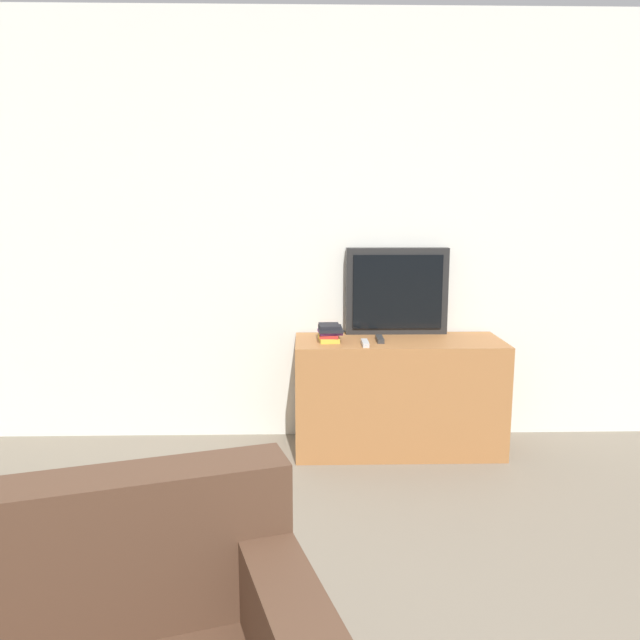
% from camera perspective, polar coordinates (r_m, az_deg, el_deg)
% --- Properties ---
extents(wall_back, '(9.00, 0.06, 2.60)m').
position_cam_1_polar(wall_back, '(3.88, 0.88, 8.06)').
color(wall_back, silver).
rests_on(wall_back, ground_plane).
extents(tv_stand, '(1.22, 0.48, 0.68)m').
position_cam_1_polar(tv_stand, '(3.79, 7.13, -6.83)').
color(tv_stand, '#9E6638').
rests_on(tv_stand, ground_plane).
extents(television, '(0.62, 0.09, 0.53)m').
position_cam_1_polar(television, '(3.86, 7.03, 2.64)').
color(television, black).
rests_on(television, tv_stand).
extents(book_stack, '(0.15, 0.22, 0.10)m').
position_cam_1_polar(book_stack, '(3.65, 0.87, -1.15)').
color(book_stack, gold).
rests_on(book_stack, tv_stand).
extents(remote_on_stand, '(0.04, 0.16, 0.02)m').
position_cam_1_polar(remote_on_stand, '(3.67, 5.49, -1.74)').
color(remote_on_stand, '#2D2D2D').
rests_on(remote_on_stand, tv_stand).
extents(remote_secondary, '(0.04, 0.14, 0.02)m').
position_cam_1_polar(remote_secondary, '(3.55, 4.14, -2.11)').
color(remote_secondary, '#B7B7B7').
rests_on(remote_secondary, tv_stand).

